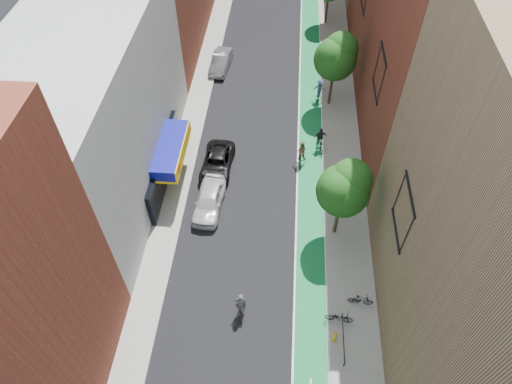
% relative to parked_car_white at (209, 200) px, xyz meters
% --- Properties ---
extents(ground, '(160.00, 160.00, 0.00)m').
position_rel_parked_car_white_xyz_m(ground, '(3.23, -11.57, -0.78)').
color(ground, black).
rests_on(ground, ground).
extents(bike_lane, '(2.00, 68.00, 0.01)m').
position_rel_parked_car_white_xyz_m(bike_lane, '(7.23, 14.43, -0.77)').
color(bike_lane, '#167C34').
rests_on(bike_lane, ground).
extents(sidewalk_left, '(2.00, 68.00, 0.15)m').
position_rel_parked_car_white_xyz_m(sidewalk_left, '(-2.77, 14.43, -0.70)').
color(sidewalk_left, gray).
rests_on(sidewalk_left, ground).
extents(sidewalk_right, '(3.00, 68.00, 0.15)m').
position_rel_parked_car_white_xyz_m(sidewalk_right, '(9.73, 14.43, -0.70)').
color(sidewalk_right, gray).
rests_on(sidewalk_right, ground).
extents(building_left_white, '(8.00, 20.00, 12.00)m').
position_rel_parked_car_white_xyz_m(building_left_white, '(-7.77, 2.43, 5.22)').
color(building_left_white, silver).
rests_on(building_left_white, ground).
extents(tree_near, '(3.40, 3.36, 6.42)m').
position_rel_parked_car_white_xyz_m(tree_near, '(8.87, -1.55, 3.88)').
color(tree_near, '#332619').
rests_on(tree_near, ground).
extents(tree_mid, '(3.55, 3.53, 6.74)m').
position_rel_parked_car_white_xyz_m(tree_mid, '(8.87, 12.45, 4.11)').
color(tree_mid, '#332619').
rests_on(tree_mid, ground).
extents(parked_car_white, '(2.10, 4.67, 1.56)m').
position_rel_parked_car_white_xyz_m(parked_car_white, '(0.00, 0.00, 0.00)').
color(parked_car_white, silver).
rests_on(parked_car_white, ground).
extents(parked_car_black, '(2.40, 4.88, 1.33)m').
position_rel_parked_car_white_xyz_m(parked_car_black, '(0.05, 3.80, -0.11)').
color(parked_car_black, black).
rests_on(parked_car_black, ground).
extents(parked_car_silver, '(1.95, 4.50, 1.44)m').
position_rel_parked_car_white_xyz_m(parked_car_silver, '(-1.37, 17.21, -0.06)').
color(parked_car_silver, gray).
rests_on(parked_car_silver, ground).
extents(cyclist_lead, '(0.77, 1.62, 2.13)m').
position_rel_parked_car_white_xyz_m(cyclist_lead, '(3.05, -8.02, -0.02)').
color(cyclist_lead, black).
rests_on(cyclist_lead, ground).
extents(cyclist_lane_near, '(0.91, 1.76, 2.11)m').
position_rel_parked_car_white_xyz_m(cyclist_lane_near, '(6.43, 5.04, 0.12)').
color(cyclist_lane_near, black).
rests_on(cyclist_lane_near, ground).
extents(cyclist_lane_mid, '(1.04, 2.02, 2.02)m').
position_rel_parked_car_white_xyz_m(cyclist_lane_mid, '(7.93, 6.74, -0.04)').
color(cyclist_lane_mid, black).
rests_on(cyclist_lane_mid, ground).
extents(cyclist_lane_far, '(1.16, 1.79, 2.04)m').
position_rel_parked_car_white_xyz_m(cyclist_lane_far, '(7.93, 13.11, 0.12)').
color(cyclist_lane_far, black).
rests_on(cyclist_lane_far, ground).
extents(parked_bike_mid, '(1.55, 0.53, 0.92)m').
position_rel_parked_car_white_xyz_m(parked_bike_mid, '(10.18, -6.91, -0.17)').
color(parked_bike_mid, black).
rests_on(parked_bike_mid, sidewalk_right).
extents(parked_bike_far, '(1.68, 0.70, 0.86)m').
position_rel_parked_car_white_xyz_m(parked_bike_far, '(8.84, -8.12, -0.20)').
color(parked_bike_far, black).
rests_on(parked_bike_far, sidewalk_right).
extents(fire_hydrant, '(0.27, 0.27, 0.77)m').
position_rel_parked_car_white_xyz_m(fire_hydrant, '(8.53, -9.30, -0.22)').
color(fire_hydrant, orange).
rests_on(fire_hydrant, sidewalk_right).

